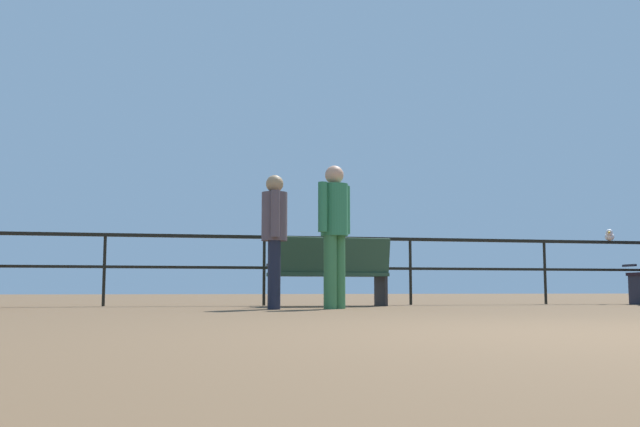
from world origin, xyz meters
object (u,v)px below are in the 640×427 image
object	(u,v)px
seagull_on_rail	(609,236)
bench_near_left	(330,269)
person_at_railing	(274,232)
person_by_bench	(334,226)

from	to	relation	value
seagull_on_rail	bench_near_left	bearing A→B (deg)	-172.08
bench_near_left	person_at_railing	bearing A→B (deg)	-127.11
bench_near_left	person_by_bench	xyz separation A→B (m)	(-0.22, -1.25, 0.50)
bench_near_left	person_at_railing	distance (m)	1.66
bench_near_left	seagull_on_rail	world-z (taller)	seagull_on_rail
bench_near_left	seagull_on_rail	bearing A→B (deg)	7.92
person_by_bench	seagull_on_rail	distance (m)	5.43
person_by_bench	seagull_on_rail	xyz separation A→B (m)	(5.07, 1.92, 0.10)
bench_near_left	person_at_railing	xyz separation A→B (m)	(-0.97, -1.28, 0.41)
bench_near_left	person_by_bench	world-z (taller)	person_by_bench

